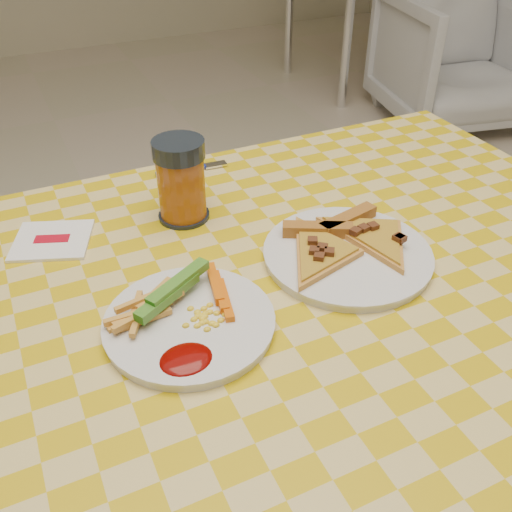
# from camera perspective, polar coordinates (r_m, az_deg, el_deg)

# --- Properties ---
(table) EXTENTS (1.28, 0.88, 0.76)m
(table) POSITION_cam_1_polar(r_m,az_deg,el_deg) (0.83, 0.16, -8.00)
(table) COLOR white
(table) RESTS_ON ground
(plate_left) EXTENTS (0.26, 0.26, 0.01)m
(plate_left) POSITION_cam_1_polar(r_m,az_deg,el_deg) (0.74, -6.66, -6.78)
(plate_left) COLOR silver
(plate_left) RESTS_ON table
(plate_right) EXTENTS (0.26, 0.26, 0.01)m
(plate_right) POSITION_cam_1_polar(r_m,az_deg,el_deg) (0.86, 9.10, 0.03)
(plate_right) COLOR silver
(plate_right) RESTS_ON table
(fries_veggies) EXTENTS (0.19, 0.18, 0.04)m
(fries_veggies) POSITION_cam_1_polar(r_m,az_deg,el_deg) (0.74, -7.80, -5.22)
(fries_veggies) COLOR #EBA14A
(fries_veggies) RESTS_ON plate_left
(pizza_slices) EXTENTS (0.28, 0.24, 0.02)m
(pizza_slices) POSITION_cam_1_polar(r_m,az_deg,el_deg) (0.86, 8.85, 1.42)
(pizza_slices) COLOR gold
(pizza_slices) RESTS_ON plate_right
(drink_glass) EXTENTS (0.08, 0.08, 0.14)m
(drink_glass) POSITION_cam_1_polar(r_m,az_deg,el_deg) (0.92, -7.50, 7.43)
(drink_glass) COLOR black
(drink_glass) RESTS_ON table
(napkin) EXTENTS (0.14, 0.14, 0.01)m
(napkin) POSITION_cam_1_polar(r_m,az_deg,el_deg) (0.94, -19.71, 1.49)
(napkin) COLOR white
(napkin) RESTS_ON table
(fork) EXTENTS (0.14, 0.02, 0.01)m
(fork) POSITION_cam_1_polar(r_m,az_deg,el_deg) (1.10, -6.35, 8.68)
(fork) COLOR navy
(fork) RESTS_ON table
(bg_chair) EXTENTS (0.85, 0.81, 0.74)m
(bg_chair) POSITION_cam_1_polar(r_m,az_deg,el_deg) (3.32, 19.77, 18.59)
(bg_chair) COLOR #552E1D
(bg_chair) RESTS_ON ground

